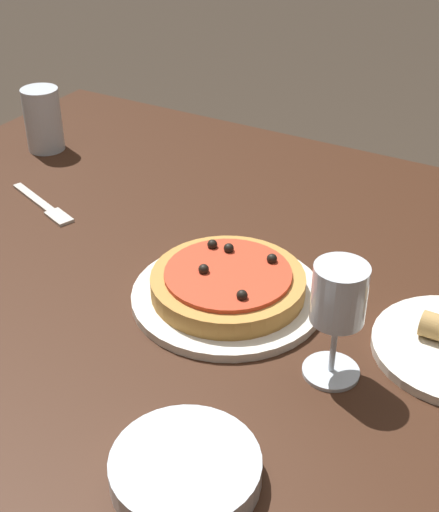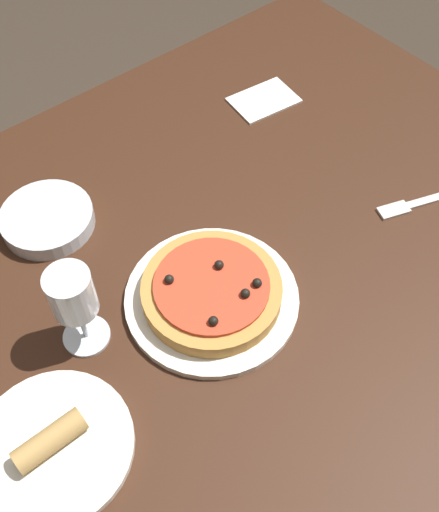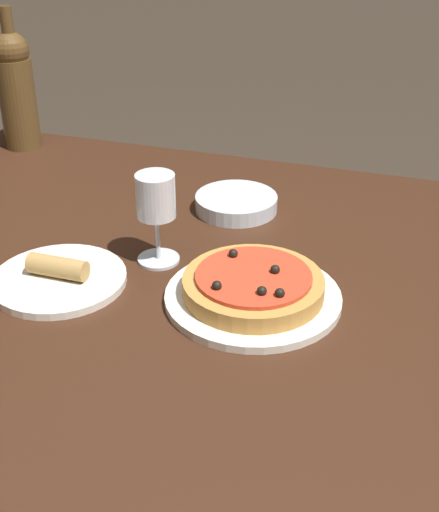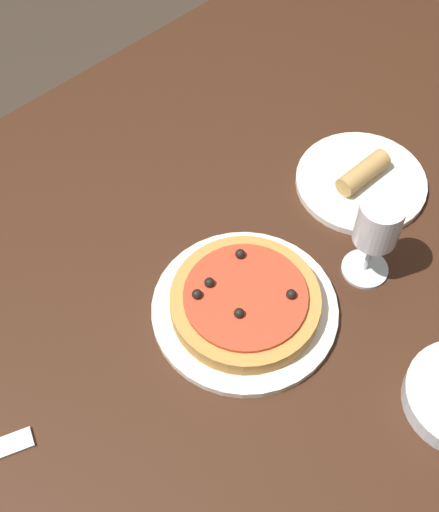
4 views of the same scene
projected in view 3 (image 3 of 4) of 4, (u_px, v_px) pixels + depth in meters
name	position (u px, v px, depth m)	size (l,w,h in m)	color
dining_table	(232.00, 341.00, 1.07)	(1.46, 1.08, 0.73)	#381E11
dinner_plate	(253.00, 297.00, 1.03)	(0.26, 0.26, 0.01)	white
pizza	(253.00, 285.00, 1.02)	(0.20, 0.20, 0.04)	#BC843D
wine_glass	(156.00, 202.00, 1.08)	(0.07, 0.07, 0.15)	silver
wine_bottle	(16.00, 87.00, 1.51)	(0.08, 0.08, 0.30)	brown
side_bowl	(236.00, 203.00, 1.29)	(0.15, 0.15, 0.03)	silver
side_plate	(59.00, 278.00, 1.07)	(0.20, 0.20, 0.04)	white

